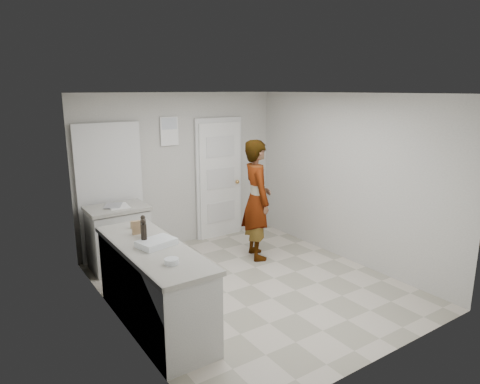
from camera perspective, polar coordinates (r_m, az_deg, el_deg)
ground at (r=5.84m, az=1.53°, el=-12.30°), size 4.00×4.00×0.00m
room_shell at (r=7.03m, az=-8.88°, el=0.88°), size 4.00×4.00×4.00m
main_counter at (r=4.87m, az=-11.38°, el=-12.58°), size 0.64×1.96×0.93m
side_counter at (r=6.46m, az=-15.83°, el=-6.14°), size 0.84×0.61×0.93m
person at (r=6.49m, az=2.25°, el=-1.03°), size 0.62×0.77×1.83m
cake_mix_box at (r=5.06m, az=-13.65°, el=-4.63°), size 0.10×0.06×0.16m
spice_jar at (r=5.29m, az=-14.12°, el=-4.25°), size 0.06×0.06×0.09m
oil_cruet_a at (r=4.94m, az=-12.77°, el=-4.51°), size 0.06×0.06×0.25m
oil_cruet_b at (r=4.67m, az=-12.70°, el=-5.32°), size 0.06×0.06×0.29m
baking_dish at (r=4.67m, az=-11.07°, el=-6.68°), size 0.43×0.35×0.07m
egg_bowl at (r=4.18m, az=-9.11°, el=-9.11°), size 0.14×0.14×0.05m
papers at (r=6.31m, az=-15.87°, el=-1.83°), size 0.31×0.37×0.01m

